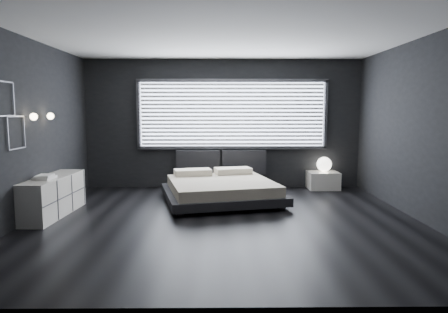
{
  "coord_description": "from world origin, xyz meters",
  "views": [
    {
      "loc": [
        -0.07,
        -6.02,
        1.69
      ],
      "look_at": [
        0.0,
        0.85,
        0.9
      ],
      "focal_mm": 32.0,
      "sensor_mm": 36.0,
      "label": 1
    }
  ],
  "objects": [
    {
      "name": "room",
      "position": [
        0.0,
        0.0,
        1.4
      ],
      "size": [
        6.04,
        6.0,
        2.8
      ],
      "color": "black",
      "rests_on": "ground"
    },
    {
      "name": "window",
      "position": [
        0.2,
        2.7,
        1.61
      ],
      "size": [
        4.14,
        0.09,
        1.52
      ],
      "color": "white",
      "rests_on": "ground"
    },
    {
      "name": "headboard",
      "position": [
        -0.05,
        2.64,
        0.57
      ],
      "size": [
        1.96,
        0.16,
        0.52
      ],
      "color": "black",
      "rests_on": "ground"
    },
    {
      "name": "sconce_near",
      "position": [
        -2.88,
        0.05,
        1.6
      ],
      "size": [
        0.18,
        0.11,
        0.11
      ],
      "color": "silver",
      "rests_on": "ground"
    },
    {
      "name": "sconce_far",
      "position": [
        -2.88,
        0.65,
        1.6
      ],
      "size": [
        0.18,
        0.11,
        0.11
      ],
      "color": "silver",
      "rests_on": "ground"
    },
    {
      "name": "wall_art_upper",
      "position": [
        -2.98,
        -0.55,
        1.85
      ],
      "size": [
        0.01,
        0.48,
        0.48
      ],
      "color": "#47474C",
      "rests_on": "ground"
    },
    {
      "name": "wall_art_lower",
      "position": [
        -2.98,
        -0.3,
        1.38
      ],
      "size": [
        0.01,
        0.48,
        0.48
      ],
      "color": "#47474C",
      "rests_on": "ground"
    },
    {
      "name": "bed",
      "position": [
        -0.05,
        1.3,
        0.25
      ],
      "size": [
        2.42,
        2.35,
        0.53
      ],
      "color": "black",
      "rests_on": "ground"
    },
    {
      "name": "nightstand",
      "position": [
        2.17,
        2.5,
        0.19
      ],
      "size": [
        0.65,
        0.55,
        0.38
      ],
      "primitive_type": "cube",
      "rotation": [
        0.0,
        0.0,
        0.02
      ],
      "color": "silver",
      "rests_on": "ground"
    },
    {
      "name": "orb_lamp",
      "position": [
        2.2,
        2.54,
        0.53
      ],
      "size": [
        0.32,
        0.32,
        0.32
      ],
      "primitive_type": "sphere",
      "color": "white",
      "rests_on": "nightstand"
    },
    {
      "name": "dresser",
      "position": [
        -2.78,
        0.35,
        0.32
      ],
      "size": [
        0.53,
        1.61,
        0.64
      ],
      "color": "silver",
      "rests_on": "ground"
    },
    {
      "name": "book_stack",
      "position": [
        -2.79,
        0.11,
        0.67
      ],
      "size": [
        0.27,
        0.34,
        0.07
      ],
      "color": "silver",
      "rests_on": "dresser"
    }
  ]
}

